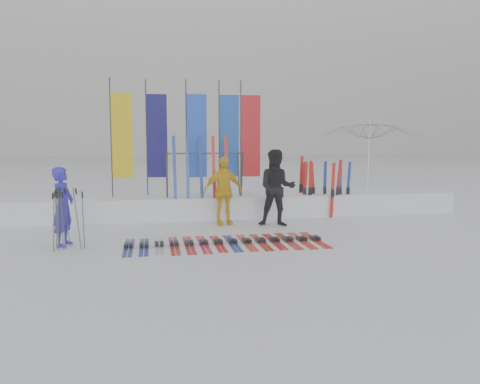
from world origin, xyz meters
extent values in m
plane|color=white|center=(0.00, 0.00, 0.00)|extent=(120.00, 120.00, 0.00)
cube|color=white|center=(0.00, 4.60, 0.30)|extent=(14.00, 1.60, 0.60)
imported|color=#2921C4|center=(-3.46, 1.40, 0.80)|extent=(0.50, 0.65, 1.60)
imported|color=black|center=(1.35, 2.75, 0.95)|extent=(1.08, 0.93, 1.91)
imported|color=yellow|center=(0.06, 3.17, 0.86)|extent=(1.07, 0.59, 1.72)
imported|color=white|center=(5.30, 5.83, 1.41)|extent=(3.48, 3.53, 2.83)
cube|color=navy|center=(-2.18, 0.95, 0.04)|extent=(0.17, 1.59, 0.07)
cube|color=navy|center=(-1.88, 0.95, 0.04)|extent=(0.17, 1.56, 0.07)
cube|color=#B9BBC0|center=(-1.58, 0.95, 0.04)|extent=(0.17, 1.57, 0.07)
cube|color=#AF140E|center=(-1.28, 0.95, 0.04)|extent=(0.17, 1.67, 0.07)
cube|color=red|center=(-0.98, 0.95, 0.04)|extent=(0.17, 1.67, 0.07)
cube|color=red|center=(-0.68, 0.95, 0.04)|extent=(0.17, 1.66, 0.07)
cube|color=red|center=(-0.38, 0.95, 0.04)|extent=(0.17, 1.56, 0.07)
cube|color=navy|center=(-0.08, 0.95, 0.04)|extent=(0.17, 1.59, 0.07)
cube|color=red|center=(0.22, 0.95, 0.04)|extent=(0.17, 1.60, 0.07)
cube|color=#B61C0E|center=(0.52, 0.95, 0.04)|extent=(0.17, 1.63, 0.07)
cube|color=red|center=(0.82, 0.95, 0.04)|extent=(0.17, 1.58, 0.07)
cube|color=red|center=(1.11, 0.95, 0.04)|extent=(0.17, 1.66, 0.07)
cube|color=red|center=(1.41, 0.95, 0.04)|extent=(0.17, 1.68, 0.07)
cube|color=red|center=(1.71, 0.95, 0.04)|extent=(0.17, 1.66, 0.07)
cylinder|color=#595B60|center=(-3.51, 1.22, 0.61)|extent=(0.15, 0.13, 1.20)
cylinder|color=#595B60|center=(-3.51, 1.27, 0.61)|extent=(0.14, 0.10, 1.21)
cylinder|color=#595B60|center=(-3.14, 0.98, 0.62)|extent=(0.13, 0.02, 1.23)
cylinder|color=#595B60|center=(-3.04, 1.04, 0.57)|extent=(0.04, 0.02, 1.14)
cylinder|color=#595B60|center=(-3.50, 0.96, 0.63)|extent=(0.02, 0.05, 1.25)
cylinder|color=#595B60|center=(-3.45, 1.12, 0.59)|extent=(0.07, 0.14, 1.17)
cylinder|color=#595B60|center=(-3.40, 1.28, 0.60)|extent=(0.15, 0.06, 1.20)
cylinder|color=#595B60|center=(-3.48, 0.95, 0.58)|extent=(0.04, 0.12, 1.16)
cylinder|color=#595B60|center=(-3.56, 0.94, 0.58)|extent=(0.04, 0.15, 1.15)
cylinder|color=#595B60|center=(-3.56, 1.16, 0.58)|extent=(0.03, 0.04, 1.16)
cylinder|color=#595B60|center=(-3.41, 1.04, 0.58)|extent=(0.05, 0.06, 1.16)
cylinder|color=#383A3F|center=(-2.75, 4.66, 2.20)|extent=(0.04, 0.04, 3.20)
cube|color=#DAC30B|center=(-2.46, 4.66, 2.25)|extent=(0.55, 0.03, 2.30)
cylinder|color=#383A3F|center=(-1.82, 4.87, 2.20)|extent=(0.04, 0.04, 3.20)
cube|color=#0D0C57|center=(-1.53, 4.87, 2.25)|extent=(0.55, 0.03, 2.30)
cylinder|color=#383A3F|center=(-0.73, 4.71, 2.20)|extent=(0.04, 0.04, 3.20)
cube|color=blue|center=(-0.44, 4.71, 2.25)|extent=(0.55, 0.03, 2.30)
cylinder|color=#383A3F|center=(0.19, 4.72, 2.20)|extent=(0.04, 0.04, 3.20)
cube|color=#1849B7|center=(0.48, 4.72, 2.25)|extent=(0.55, 0.03, 2.30)
cylinder|color=#383A3F|center=(0.81, 4.69, 2.20)|extent=(0.04, 0.04, 3.20)
cube|color=red|center=(1.10, 4.69, 2.25)|extent=(0.55, 0.03, 2.30)
cylinder|color=#383A3F|center=(-1.30, 3.95, 1.23)|extent=(0.04, 0.30, 1.23)
cylinder|color=#383A3F|center=(-1.30, 4.45, 1.23)|extent=(0.04, 0.30, 1.23)
cylinder|color=#383A3F|center=(0.70, 3.95, 1.23)|extent=(0.04, 0.30, 1.23)
cylinder|color=#383A3F|center=(0.70, 4.45, 1.23)|extent=(0.04, 0.30, 1.23)
cylinder|color=#383A3F|center=(-0.30, 4.20, 1.78)|extent=(2.00, 0.04, 0.04)
cube|color=navy|center=(3.17, 4.22, 0.77)|extent=(0.09, 0.04, 1.54)
cube|color=red|center=(2.87, 4.35, 0.76)|extent=(0.09, 0.04, 1.52)
cube|color=red|center=(3.42, 3.87, 0.80)|extent=(0.09, 0.03, 1.60)
cube|color=navy|center=(3.80, 4.04, 0.76)|extent=(0.09, 0.05, 1.52)
cube|color=red|center=(2.64, 4.50, 0.77)|extent=(0.09, 0.02, 1.53)
cube|color=red|center=(2.58, 4.23, 0.75)|extent=(0.09, 0.04, 1.51)
cube|color=navy|center=(3.69, 4.36, 0.78)|extent=(0.09, 0.05, 1.55)
cube|color=red|center=(2.67, 4.05, 0.78)|extent=(0.09, 0.03, 1.57)
cube|color=red|center=(2.59, 4.65, 0.84)|extent=(0.09, 0.04, 1.68)
cube|color=red|center=(3.19, 3.69, 0.76)|extent=(0.09, 0.03, 1.52)
cube|color=navy|center=(3.57, 4.07, 0.73)|extent=(0.09, 0.05, 1.46)
cube|color=red|center=(2.64, 4.52, 0.74)|extent=(0.09, 0.04, 1.48)
camera|label=1|loc=(-1.69, -8.41, 2.12)|focal=35.00mm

